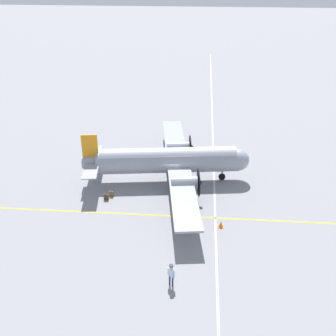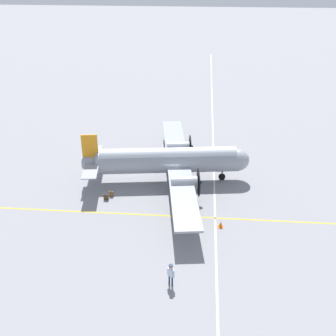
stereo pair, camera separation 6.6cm
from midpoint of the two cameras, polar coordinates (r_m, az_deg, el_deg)
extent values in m
plane|color=gray|center=(43.70, -0.04, -1.76)|extent=(300.00, 300.00, 0.00)
cube|color=gold|center=(38.24, -0.85, -6.45)|extent=(120.00, 0.16, 0.01)
cube|color=silver|center=(43.61, 6.23, -2.00)|extent=(0.16, 120.00, 0.01)
cylinder|color=#9399A3|center=(42.64, -0.04, 0.89)|extent=(14.59, 4.24, 2.33)
cylinder|color=silver|center=(42.35, -0.04, 1.67)|extent=(13.80, 3.45, 1.63)
sphere|color=#9399A3|center=(43.56, 9.46, 1.10)|extent=(2.21, 2.21, 2.21)
cylinder|color=#9399A3|center=(42.87, -9.71, 0.80)|extent=(2.96, 1.65, 1.28)
cube|color=orange|center=(42.24, -10.59, 2.76)|extent=(1.59, 0.35, 2.68)
cube|color=#9399A3|center=(42.86, -10.19, 0.93)|extent=(2.40, 7.62, 0.10)
cube|color=#9399A3|center=(42.83, 1.36, 0.58)|extent=(5.40, 23.54, 0.20)
cylinder|color=#9399A3|center=(46.41, 1.31, 2.83)|extent=(2.61, 1.60, 1.28)
cylinder|color=black|center=(46.53, 2.98, 2.87)|extent=(0.40, 2.67, 2.69)
sphere|color=black|center=(46.54, 3.13, 2.87)|extent=(0.45, 0.45, 0.45)
cylinder|color=#9399A3|center=(39.34, 2.14, -2.02)|extent=(2.61, 1.60, 1.28)
cylinder|color=black|center=(39.47, 4.10, -1.96)|extent=(0.40, 2.67, 2.69)
sphere|color=black|center=(39.49, 4.28, -1.96)|extent=(0.45, 0.45, 0.45)
cylinder|color=#4C4C51|center=(46.82, 1.00, 1.74)|extent=(0.18, 0.18, 0.93)
cylinder|color=black|center=(47.02, 0.99, 1.23)|extent=(1.13, 0.44, 1.10)
cylinder|color=#4C4C51|center=(39.81, 1.76, -3.25)|extent=(0.18, 0.18, 0.93)
cylinder|color=black|center=(40.05, 1.75, -3.82)|extent=(1.13, 0.44, 1.10)
cylinder|color=#4C4C51|center=(43.93, 7.30, -0.67)|extent=(0.14, 0.14, 0.87)
cylinder|color=black|center=(44.14, 7.27, -1.17)|extent=(0.72, 0.27, 0.70)
cylinder|color=navy|center=(31.03, 0.17, -14.90)|extent=(0.13, 0.13, 0.88)
cylinder|color=navy|center=(30.92, 0.56, -15.09)|extent=(0.13, 0.13, 0.88)
cube|color=silver|center=(30.46, 0.37, -13.93)|extent=(0.46, 0.39, 0.66)
sphere|color=tan|center=(30.15, 0.37, -13.25)|extent=(0.29, 0.29, 0.29)
cylinder|color=silver|center=(30.60, -0.04, -13.79)|extent=(0.10, 0.10, 0.63)
cylinder|color=silver|center=(30.37, 0.78, -14.17)|extent=(0.10, 0.10, 0.63)
cube|color=black|center=(30.47, 0.49, -13.71)|extent=(0.05, 0.04, 0.42)
cylinder|color=navy|center=(30.07, 0.37, -13.07)|extent=(0.42, 0.42, 0.07)
cube|color=brown|center=(41.27, -7.71, -3.50)|extent=(0.38, 0.19, 0.55)
cube|color=#4A3520|center=(41.12, -7.74, -3.13)|extent=(0.14, 0.13, 0.02)
cube|color=#47331E|center=(40.78, -8.42, -3.94)|extent=(0.47, 0.16, 0.59)
cube|color=#312315|center=(40.61, -8.45, -3.55)|extent=(0.17, 0.11, 0.02)
cube|color=orange|center=(37.05, 7.10, -7.92)|extent=(0.45, 0.45, 0.03)
cone|color=orange|center=(36.89, 7.13, -7.57)|extent=(0.38, 0.38, 0.59)
camera|label=1|loc=(0.03, -90.04, -0.02)|focal=45.00mm
camera|label=2|loc=(0.03, 89.96, 0.02)|focal=45.00mm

